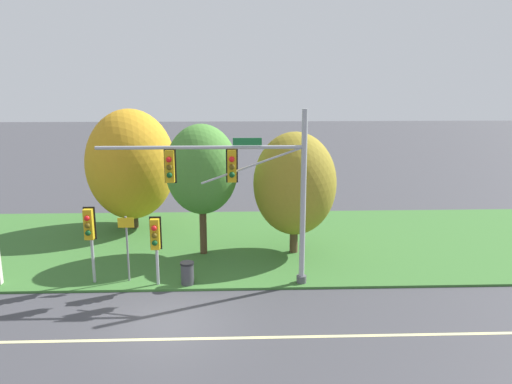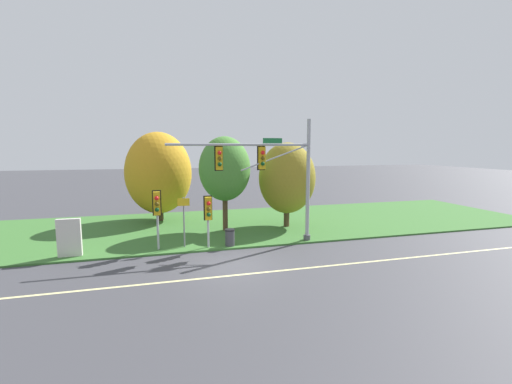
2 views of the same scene
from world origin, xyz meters
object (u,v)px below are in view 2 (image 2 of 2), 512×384
info_kiosk (69,238)px  pedestrian_signal_near_kerb (157,207)px  tree_behind_signpost (287,178)px  trash_bin (230,237)px  pedestrian_signal_further_along (208,211)px  tree_nearest_road (159,173)px  route_sign_post (184,216)px  traffic_signal_mast (271,169)px  tree_left_of_mast (225,169)px

info_kiosk → pedestrian_signal_near_kerb: bearing=-1.8°
tree_behind_signpost → pedestrian_signal_near_kerb: bearing=-157.7°
info_kiosk → trash_bin: (8.05, -0.30, -0.47)m
pedestrian_signal_further_along → tree_nearest_road: size_ratio=0.44×
tree_nearest_road → route_sign_post: bearing=-80.2°
tree_nearest_road → tree_behind_signpost: bearing=-27.1°
pedestrian_signal_further_along → info_kiosk: bearing=176.3°
trash_bin → traffic_signal_mast: bearing=-0.1°
tree_nearest_road → tree_left_of_mast: bearing=-46.2°
tree_nearest_road → trash_bin: bearing=-64.9°
traffic_signal_mast → pedestrian_signal_further_along: traffic_signal_mast is taller
pedestrian_signal_near_kerb → tree_behind_signpost: 9.24m
pedestrian_signal_further_along → info_kiosk: (-6.86, 0.44, -1.08)m
pedestrian_signal_near_kerb → tree_behind_signpost: (8.49, 3.48, 1.01)m
pedestrian_signal_near_kerb → tree_behind_signpost: tree_behind_signpost is taller
route_sign_post → trash_bin: size_ratio=2.94×
tree_nearest_road → pedestrian_signal_near_kerb: bearing=-90.5°
route_sign_post → info_kiosk: (-5.61, -0.15, -0.76)m
pedestrian_signal_near_kerb → tree_left_of_mast: (4.21, 3.47, 1.71)m
traffic_signal_mast → trash_bin: (-2.38, 0.00, -3.76)m
pedestrian_signal_further_along → tree_nearest_road: tree_nearest_road is taller
pedestrian_signal_further_along → route_sign_post: pedestrian_signal_further_along is taller
route_sign_post → tree_behind_signpost: bearing=24.2°
trash_bin → tree_nearest_road: bearing=115.1°
traffic_signal_mast → trash_bin: size_ratio=8.73×
route_sign_post → tree_behind_signpost: (7.12, 3.20, 1.62)m
pedestrian_signal_near_kerb → trash_bin: (3.81, -0.17, -1.84)m
route_sign_post → info_kiosk: bearing=-178.4°
tree_nearest_road → tree_left_of_mast: (4.14, -4.31, 0.48)m
tree_left_of_mast → info_kiosk: size_ratio=3.22×
trash_bin → route_sign_post: bearing=169.5°
tree_nearest_road → trash_bin: size_ratio=7.03×
pedestrian_signal_near_kerb → traffic_signal_mast: bearing=-1.6°
tree_left_of_mast → info_kiosk: 9.60m
route_sign_post → info_kiosk: 5.67m
tree_nearest_road → tree_behind_signpost: 9.46m
tree_nearest_road → info_kiosk: bearing=-119.4°
pedestrian_signal_further_along → tree_behind_signpost: size_ratio=0.50×
tree_behind_signpost → info_kiosk: bearing=-165.3°
tree_behind_signpost → trash_bin: tree_behind_signpost is taller
tree_nearest_road → info_kiosk: (-4.31, -7.66, -2.60)m
traffic_signal_mast → route_sign_post: (-4.82, 0.45, -2.52)m
pedestrian_signal_further_along → tree_left_of_mast: bearing=67.2°
trash_bin → info_kiosk: bearing=177.9°
traffic_signal_mast → route_sign_post: size_ratio=2.97×
tree_behind_signpost → tree_left_of_mast: bearing=-179.9°
traffic_signal_mast → pedestrian_signal_further_along: 4.19m
trash_bin → pedestrian_signal_near_kerb: bearing=177.5°
traffic_signal_mast → tree_left_of_mast: bearing=118.5°
tree_behind_signpost → trash_bin: (-4.69, -3.65, -2.86)m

